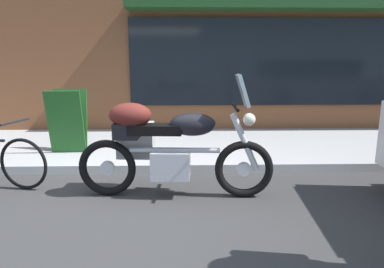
% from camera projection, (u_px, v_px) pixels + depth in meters
% --- Properties ---
extents(ground_plane, '(80.00, 80.00, 0.00)m').
position_uv_depth(ground_plane, '(117.00, 205.00, 3.71)').
color(ground_plane, '#343434').
extents(touring_motorcycle, '(2.25, 0.75, 1.41)m').
position_uv_depth(touring_motorcycle, '(164.00, 144.00, 3.89)').
color(touring_motorcycle, black).
rests_on(touring_motorcycle, ground_plane).
extents(sandwich_board_sign, '(0.55, 0.42, 1.00)m').
position_uv_depth(sandwich_board_sign, '(68.00, 121.00, 5.40)').
color(sandwich_board_sign, '#1E511E').
rests_on(sandwich_board_sign, sidewalk_curb).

